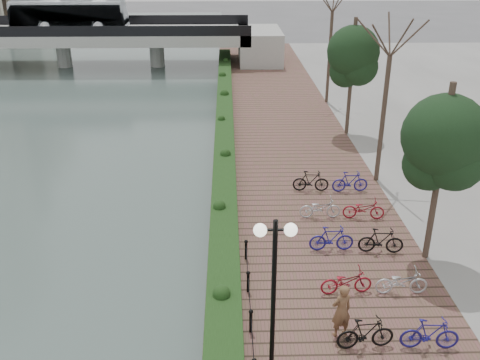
{
  "coord_description": "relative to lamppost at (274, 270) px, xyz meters",
  "views": [
    {
      "loc": [
        0.76,
        -7.65,
        11.03
      ],
      "look_at": [
        1.28,
        12.73,
        2.0
      ],
      "focal_mm": 40.0,
      "sensor_mm": 36.0,
      "label": 1
    }
  ],
  "objects": [
    {
      "name": "hedge",
      "position": [
        -1.24,
        16.98,
        -3.16
      ],
      "size": [
        1.1,
        56.0,
        0.6
      ],
      "primitive_type": "cube",
      "color": "black",
      "rests_on": "promenade"
    },
    {
      "name": "promenade",
      "position": [
        2.16,
        14.48,
        -3.71
      ],
      "size": [
        8.0,
        75.0,
        0.5
      ],
      "primitive_type": "cube",
      "color": "brown",
      "rests_on": "ground"
    },
    {
      "name": "pedestrian",
      "position": [
        2.16,
        1.79,
        -2.6
      ],
      "size": [
        0.73,
        0.6,
        1.72
      ],
      "primitive_type": "imported",
      "rotation": [
        0.0,
        0.0,
        3.48
      ],
      "color": "brown",
      "rests_on": "promenade"
    },
    {
      "name": "bridge",
      "position": [
        -16.64,
        41.98,
        -0.59
      ],
      "size": [
        36.0,
        10.77,
        6.5
      ],
      "color": "#A6A7A1",
      "rests_on": "ground"
    },
    {
      "name": "bicycle_parking",
      "position": [
        3.66,
        5.04,
        -2.99
      ],
      "size": [
        2.4,
        14.69,
        1.0
      ],
      "color": "silver",
      "rests_on": "promenade"
    },
    {
      "name": "lamppost",
      "position": [
        0.0,
        0.0,
        0.0
      ],
      "size": [
        1.02,
        0.32,
        4.79
      ],
      "color": "black",
      "rests_on": "promenade"
    },
    {
      "name": "street_trees",
      "position": [
        6.16,
        9.67,
        -0.28
      ],
      "size": [
        3.2,
        37.12,
        6.8
      ],
      "color": "#34271F",
      "rests_on": "promenade"
    }
  ]
}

